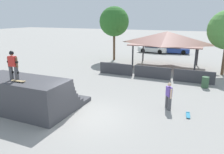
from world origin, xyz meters
TOP-DOWN VIEW (x-y plane):
  - ground_plane at (0.00, 0.00)m, footprint 160.00×160.00m
  - quarter_pipe_ramp at (-3.74, -0.45)m, footprint 5.41×4.14m
  - skater_on_deck at (-3.81, -1.13)m, footprint 0.68×0.26m
  - skateboard_on_deck at (-3.34, -1.31)m, footprint 0.85×0.25m
  - bystander_walking at (3.76, 2.85)m, footprint 0.45×0.59m
  - skateboard_on_ground at (4.94, 2.33)m, footprint 0.29×0.79m
  - barrier_fence at (1.32, 9.00)m, footprint 10.10×0.12m
  - pavilion_shelter at (1.53, 14.23)m, footprint 7.27×4.71m
  - tree_far_back at (-5.10, 15.58)m, footprint 3.55×3.55m
  - trash_bin at (5.65, 8.02)m, footprint 0.52×0.52m
  - parked_car_white at (-1.95, 23.18)m, footprint 4.53×2.26m
  - parked_car_blue at (1.04, 23.63)m, footprint 4.49×2.35m

SIDE VIEW (x-z plane):
  - ground_plane at x=0.00m, z-range 0.00..0.00m
  - skateboard_on_ground at x=4.94m, z-range 0.01..0.10m
  - trash_bin at x=5.65m, z-range 0.00..0.85m
  - barrier_fence at x=1.32m, z-range 0.00..1.05m
  - parked_car_white at x=-1.95m, z-range -0.03..1.24m
  - parked_car_blue at x=1.04m, z-range -0.03..1.24m
  - quarter_pipe_ramp at x=-3.74m, z-range -0.11..1.83m
  - bystander_walking at x=3.76m, z-range 0.09..1.70m
  - skateboard_on_deck at x=-3.34m, z-range 1.96..2.04m
  - skater_on_deck at x=-3.81m, z-range 2.06..3.65m
  - pavilion_shelter at x=1.53m, z-range 1.17..4.94m
  - tree_far_back at x=-5.10m, z-range 1.44..7.89m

